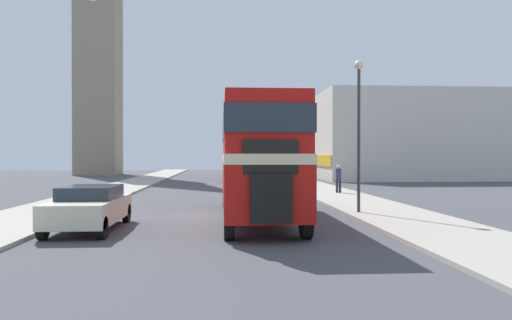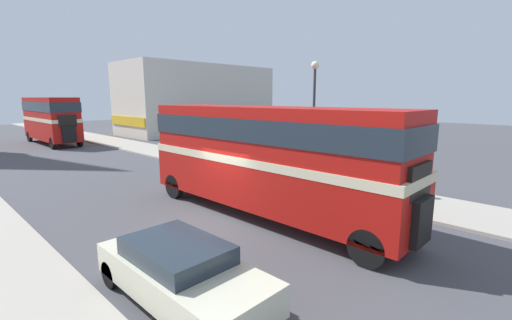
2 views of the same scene
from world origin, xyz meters
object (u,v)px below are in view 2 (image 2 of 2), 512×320
car_parked_near (181,272)px  pedestrian_walking (207,146)px  double_decker_bus (266,152)px  bus_distant (51,117)px  street_lamp (314,107)px

car_parked_near → pedestrian_walking: 17.17m
double_decker_bus → car_parked_near: bearing=-155.4°
double_decker_bus → pedestrian_walking: size_ratio=6.81×
bus_distant → street_lamp: street_lamp is taller
double_decker_bus → street_lamp: size_ratio=1.89×
bus_distant → street_lamp: size_ratio=1.63×
pedestrian_walking → car_parked_near: bearing=-129.7°
street_lamp → bus_distant: bearing=96.7°
pedestrian_walking → street_lamp: size_ratio=0.28×
street_lamp → car_parked_near: bearing=-161.2°
car_parked_near → street_lamp: (9.37, 3.18, 3.24)m
car_parked_near → double_decker_bus: bearing=24.6°
bus_distant → pedestrian_walking: 18.37m
pedestrian_walking → bus_distant: bearing=105.3°
pedestrian_walking → street_lamp: bearing=-99.1°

